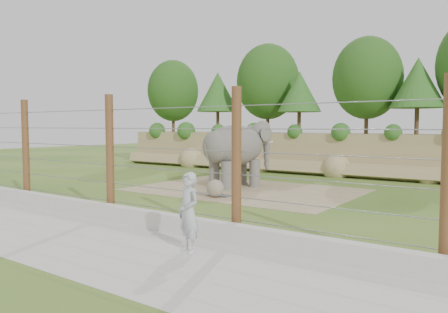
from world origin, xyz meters
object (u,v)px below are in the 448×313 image
Objects in this scene: stone_ball at (215,188)px; zookeeper at (189,212)px; elephant at (235,155)px; barrier_fence at (110,156)px.

zookeeper reaches higher than stone_ball.
stone_ball is 7.92m from zookeeper.
elephant is 7.97m from barrier_fence.
elephant is 11.04m from zookeeper.
elephant is at bearing 92.89° from barrier_fence.
elephant is 3.39m from stone_ball.
elephant is at bearing 109.30° from stone_ball.
barrier_fence is 10.73× the size of zookeeper.
elephant reaches higher than zookeeper.
zookeeper is at bearing -19.96° from barrier_fence.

